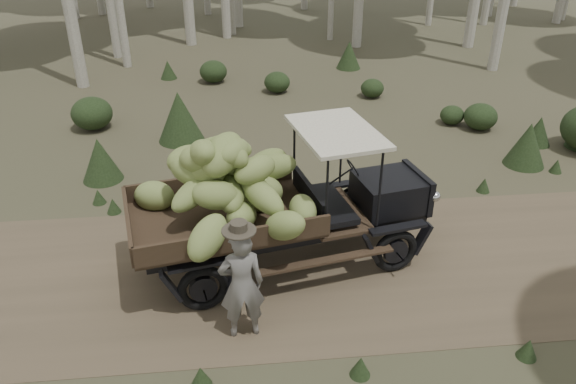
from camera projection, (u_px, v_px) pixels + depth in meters
The scene contains 5 objects.
ground at pixel (309, 268), 9.15m from camera, with size 120.00×120.00×0.00m, color #473D2B.
dirt_track at pixel (309, 268), 9.15m from camera, with size 70.00×4.00×0.01m, color brown.
banana_truck at pixel (256, 190), 8.52m from camera, with size 5.10×2.94×2.51m.
farmer at pixel (242, 284), 7.44m from camera, with size 0.65×0.49×1.82m.
undergrowth at pixel (527, 299), 7.73m from camera, with size 22.71×23.07×1.24m.
Camera 1 is at (-1.11, -7.33, 5.53)m, focal length 35.00 mm.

